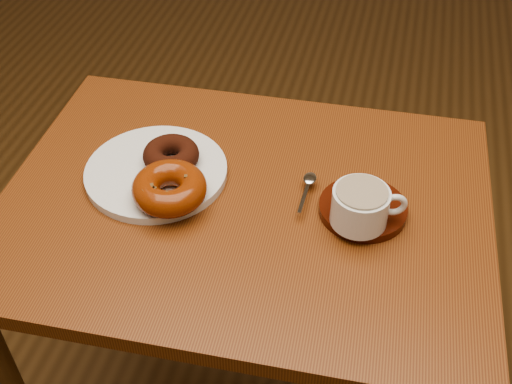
% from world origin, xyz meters
% --- Properties ---
extents(cafe_table, '(0.84, 0.64, 0.77)m').
position_xyz_m(cafe_table, '(-0.01, 0.35, 0.64)').
color(cafe_table, brown).
rests_on(cafe_table, ground).
extents(donut_plate, '(0.30, 0.30, 0.02)m').
position_xyz_m(donut_plate, '(-0.17, 0.37, 0.77)').
color(donut_plate, silver).
rests_on(donut_plate, cafe_table).
extents(donut_cinnamon, '(0.11, 0.11, 0.04)m').
position_xyz_m(donut_cinnamon, '(-0.15, 0.39, 0.80)').
color(donut_cinnamon, '#37140B').
rests_on(donut_cinnamon, donut_plate).
extents(donut_caramel, '(0.15, 0.15, 0.05)m').
position_xyz_m(donut_caramel, '(-0.12, 0.30, 0.81)').
color(donut_caramel, maroon).
rests_on(donut_caramel, donut_plate).
extents(saucer, '(0.17, 0.17, 0.02)m').
position_xyz_m(saucer, '(0.19, 0.36, 0.77)').
color(saucer, '#3A1107').
rests_on(saucer, cafe_table).
extents(coffee_cup, '(0.12, 0.09, 0.06)m').
position_xyz_m(coffee_cup, '(0.19, 0.32, 0.81)').
color(coffee_cup, silver).
rests_on(coffee_cup, saucer).
extents(teaspoon, '(0.02, 0.10, 0.01)m').
position_xyz_m(teaspoon, '(0.09, 0.39, 0.79)').
color(teaspoon, silver).
rests_on(teaspoon, saucer).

